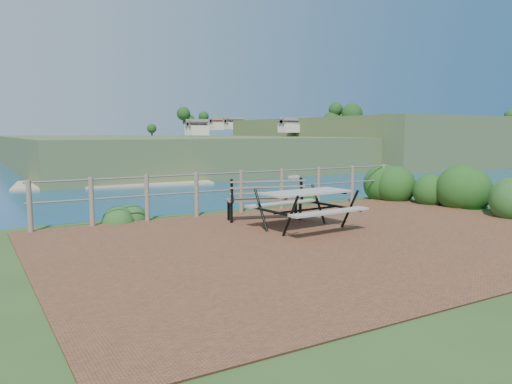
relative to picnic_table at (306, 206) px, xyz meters
The scene contains 9 objects.
ground 1.01m from the picnic_table, 95.06° to the right, with size 10.00×7.00×0.12m, color brown.
safety_railing 2.47m from the picnic_table, 91.82° to the left, with size 9.40×0.10×1.00m.
distant_bay 265.75m from the picnic_table, 49.38° to the left, with size 290.00×232.36×24.00m.
picnic_table is the anchor object (origin of this frame).
park_bench 1.32m from the picnic_table, 96.11° to the left, with size 1.70×0.87×0.93m.
shrub_right_front 5.36m from the picnic_table, ahead, with size 1.43×1.43×2.03m, color #1B4816.
shrub_right_edge 5.43m from the picnic_table, 26.06° to the left, with size 1.20×1.20×1.72m, color #1B4816.
shrub_lip_west 4.05m from the picnic_table, 133.14° to the left, with size 0.73×0.73×0.45m, color #23511E.
shrub_lip_east 4.17m from the picnic_table, 54.51° to the left, with size 0.81×0.81×0.57m, color #1B4816.
Camera 1 is at (-5.65, -6.92, 1.92)m, focal length 35.00 mm.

